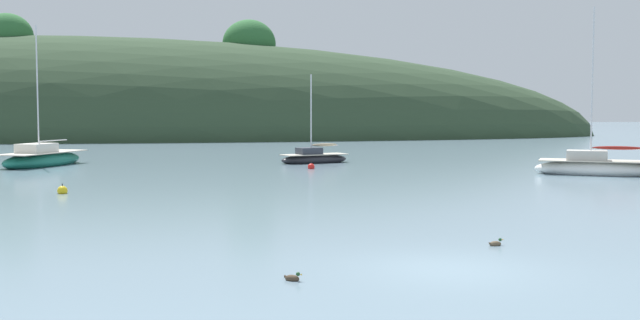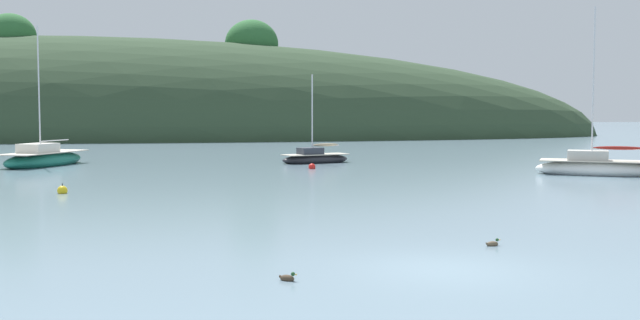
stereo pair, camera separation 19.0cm
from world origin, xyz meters
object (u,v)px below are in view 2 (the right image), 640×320
sailboat_teal_outer (597,167)px  mooring_buoy_inner (62,191)px  mooring_buoy_outer (312,167)px  duck_lead (493,244)px  sailboat_orange_cutter (315,158)px  sailboat_grey_yawl (44,159)px  duck_trailing (287,278)px

sailboat_teal_outer → mooring_buoy_inner: sailboat_teal_outer is taller
mooring_buoy_outer → duck_lead: mooring_buoy_outer is taller
sailboat_teal_outer → mooring_buoy_inner: (-28.07, -5.52, -0.30)m
sailboat_orange_cutter → duck_lead: bearing=-89.2°
sailboat_grey_yawl → mooring_buoy_outer: size_ratio=17.38×
sailboat_teal_outer → sailboat_orange_cutter: bearing=140.9°
sailboat_orange_cutter → mooring_buoy_inner: sailboat_orange_cutter is taller
mooring_buoy_outer → mooring_buoy_inner: 17.51m
sailboat_grey_yawl → sailboat_orange_cutter: bearing=0.3°
sailboat_teal_outer → duck_trailing: (-19.95, -23.71, -0.36)m
sailboat_grey_yawl → mooring_buoy_outer: 17.89m
duck_trailing → duck_lead: bearing=29.4°
sailboat_grey_yawl → duck_trailing: (12.57, -35.38, -0.39)m
mooring_buoy_outer → sailboat_teal_outer: bearing=-23.1°
mooring_buoy_inner → duck_lead: bearing=-46.7°
mooring_buoy_outer → duck_trailing: 30.61m
sailboat_orange_cutter → sailboat_grey_yawl: bearing=-179.7°
sailboat_orange_cutter → duck_trailing: bearing=-98.8°
duck_lead → duck_trailing: (-5.89, -3.32, 0.00)m
sailboat_orange_cutter → sailboat_teal_outer: 18.67m
duck_lead → sailboat_grey_yawl: bearing=119.9°
sailboat_teal_outer → mooring_buoy_inner: 28.61m
mooring_buoy_outer → duck_lead: 26.98m
sailboat_teal_outer → duck_lead: (-14.06, -20.39, -0.36)m
sailboat_grey_yawl → duck_trailing: size_ratio=24.17×
sailboat_grey_yawl → duck_trailing: 37.55m
sailboat_teal_outer → mooring_buoy_outer: size_ratio=17.95×
sailboat_orange_cutter → mooring_buoy_inner: 21.99m
mooring_buoy_outer → duck_lead: size_ratio=1.27×
sailboat_orange_cutter → duck_trailing: 35.90m
sailboat_orange_cutter → mooring_buoy_inner: size_ratio=11.65×
sailboat_orange_cutter → sailboat_teal_outer: (14.49, -11.77, 0.09)m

